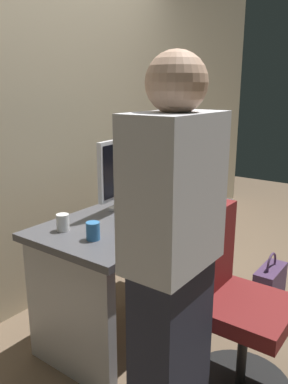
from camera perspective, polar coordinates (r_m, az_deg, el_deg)
ground_plane at (r=2.73m, az=-0.89°, el=-18.51°), size 9.00×9.00×0.00m
wall_back at (r=2.81m, az=-14.15°, el=14.43°), size 6.40×0.10×3.00m
desk at (r=2.48m, az=-0.94°, el=-8.61°), size 1.32×0.69×0.76m
office_chair at (r=2.09m, az=13.12°, el=-16.64°), size 0.52×0.52×0.94m
person_at_desk at (r=1.54m, az=4.22°, el=-10.85°), size 0.40×0.24×1.64m
monitor at (r=2.45m, az=-2.74°, el=3.35°), size 0.54×0.16×0.46m
keyboard at (r=2.35m, az=0.65°, el=-3.41°), size 0.43×0.14×0.02m
mouse at (r=2.57m, az=4.49°, el=-1.65°), size 0.06×0.10×0.03m
cup_near_keyboard at (r=2.01m, az=-7.50°, el=-5.69°), size 0.07×0.07×0.09m
cup_by_monitor at (r=2.16m, az=-11.84°, el=-4.40°), size 0.07×0.07×0.09m
book_stack at (r=2.88m, az=2.09°, el=0.78°), size 0.22×0.17×0.09m
handbag at (r=3.03m, az=17.96°, el=-12.70°), size 0.34×0.14×0.38m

